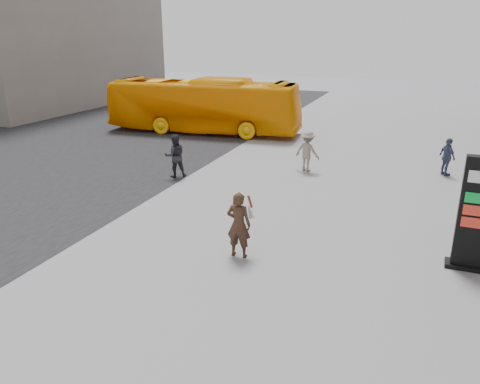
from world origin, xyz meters
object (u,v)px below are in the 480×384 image
(woman, at_px, (239,224))
(pedestrian_c, at_px, (447,157))
(info_pylon, at_px, (473,214))
(pedestrian_a, at_px, (175,156))
(bus, at_px, (203,106))
(pedestrian_b, at_px, (307,151))

(woman, bearing_deg, pedestrian_c, -118.80)
(info_pylon, distance_m, pedestrian_a, 10.66)
(info_pylon, relative_size, bus, 0.26)
(info_pylon, height_order, bus, bus)
(woman, xyz_separation_m, pedestrian_b, (-0.19, 7.96, -0.05))
(bus, relative_size, pedestrian_a, 6.39)
(pedestrian_a, relative_size, pedestrian_c, 1.13)
(pedestrian_a, distance_m, pedestrian_b, 5.18)
(info_pylon, bearing_deg, pedestrian_c, 93.12)
(woman, distance_m, pedestrian_a, 7.12)
(info_pylon, xyz_separation_m, bus, (-12.43, 12.05, 0.12))
(pedestrian_b, relative_size, pedestrian_c, 1.10)
(info_pylon, bearing_deg, woman, -164.11)
(pedestrian_a, bearing_deg, bus, -110.43)
(woman, relative_size, bus, 0.16)
(info_pylon, xyz_separation_m, pedestrian_b, (-5.36, 6.63, -0.54))
(bus, relative_size, pedestrian_c, 7.21)
(info_pylon, xyz_separation_m, pedestrian_c, (-0.22, 7.95, -0.62))
(bus, distance_m, pedestrian_b, 8.93)
(woman, relative_size, pedestrian_a, 1.01)
(pedestrian_c, bearing_deg, info_pylon, 147.42)
(woman, bearing_deg, bus, -62.22)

